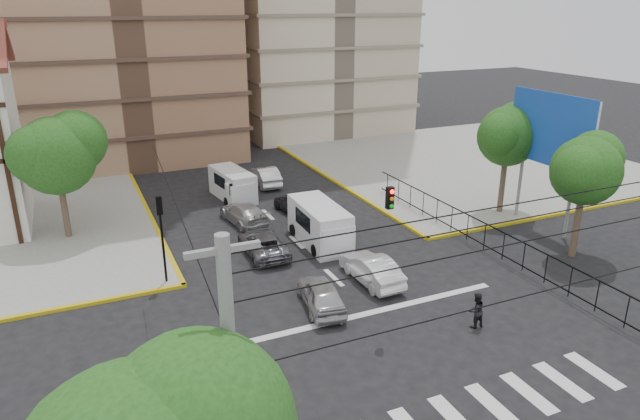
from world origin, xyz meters
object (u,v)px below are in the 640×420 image
van_right_lane (321,226)px  car_white_front_right (371,269)px  van_left_lane (234,186)px  car_silver_front_left (321,294)px  traffic_light_nw (161,225)px  pedestrian_crosswalk (476,310)px

van_right_lane → car_white_front_right: bearing=-84.8°
van_left_lane → car_silver_front_left: 16.39m
traffic_light_nw → car_white_front_right: 10.39m
car_silver_front_left → pedestrian_crosswalk: pedestrian_crosswalk is taller
car_silver_front_left → pedestrian_crosswalk: bearing=151.1°
van_right_lane → car_white_front_right: size_ratio=1.23×
van_right_lane → van_left_lane: (-2.29, 9.84, -0.13)m
traffic_light_nw → van_left_lane: traffic_light_nw is taller
car_silver_front_left → pedestrian_crosswalk: 6.75m
car_white_front_right → pedestrian_crosswalk: size_ratio=2.65×
van_right_lane → car_white_front_right: 5.26m
car_white_front_right → car_silver_front_left: bearing=20.2°
van_left_lane → pedestrian_crosswalk: 21.08m
car_white_front_right → van_right_lane: bearing=-87.5°
car_white_front_right → pedestrian_crosswalk: 5.84m
van_left_lane → van_right_lane: bearing=-84.6°
traffic_light_nw → car_silver_front_left: bearing=-41.3°
traffic_light_nw → van_left_lane: 13.13m
van_right_lane → car_silver_front_left: size_ratio=1.32×
pedestrian_crosswalk → car_white_front_right: bearing=-71.3°
traffic_light_nw → car_silver_front_left: traffic_light_nw is taller
car_silver_front_left → car_white_front_right: (3.31, 1.30, 0.02)m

